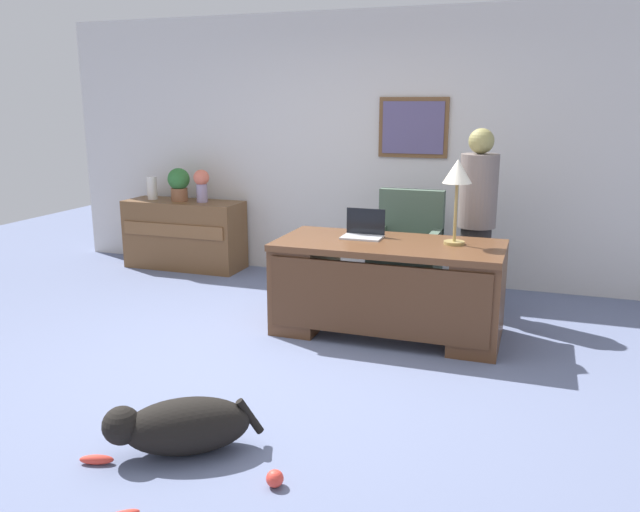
{
  "coord_description": "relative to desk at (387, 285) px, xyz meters",
  "views": [
    {
      "loc": [
        1.68,
        -3.82,
        1.8
      ],
      "look_at": [
        0.24,
        0.3,
        0.75
      ],
      "focal_mm": 35.8,
      "sensor_mm": 36.0,
      "label": 1
    }
  ],
  "objects": [
    {
      "name": "potted_plant",
      "position": [
        -2.67,
        1.34,
        0.54
      ],
      "size": [
        0.24,
        0.24,
        0.36
      ],
      "color": "brown",
      "rests_on": "credenza"
    },
    {
      "name": "vase_with_flowers",
      "position": [
        -2.39,
        1.34,
        0.55
      ],
      "size": [
        0.17,
        0.17,
        0.35
      ],
      "color": "#9C8AAA",
      "rests_on": "credenza"
    },
    {
      "name": "laptop",
      "position": [
        -0.24,
        0.15,
        0.4
      ],
      "size": [
        0.32,
        0.22,
        0.22
      ],
      "color": "#B2B5BA",
      "rests_on": "desk"
    },
    {
      "name": "vase_empty",
      "position": [
        -3.01,
        1.34,
        0.47
      ],
      "size": [
        0.11,
        0.11,
        0.25
      ],
      "primitive_type": "cylinder",
      "color": "silver",
      "rests_on": "credenza"
    },
    {
      "name": "dog_toy_ball",
      "position": [
        -0.02,
        -2.23,
        -0.36
      ],
      "size": [
        0.09,
        0.09,
        0.09
      ],
      "primitive_type": "sphere",
      "color": "#E53F33",
      "rests_on": "ground_plane"
    },
    {
      "name": "desk",
      "position": [
        0.0,
        0.0,
        0.0
      ],
      "size": [
        1.76,
        0.83,
        0.74
      ],
      "color": "brown",
      "rests_on": "ground_plane"
    },
    {
      "name": "back_wall",
      "position": [
        -0.59,
        1.69,
        0.95
      ],
      "size": [
        7.0,
        0.16,
        2.7
      ],
      "color": "silver",
      "rests_on": "ground_plane"
    },
    {
      "name": "dog_lying",
      "position": [
        -0.6,
        -2.11,
        -0.25
      ],
      "size": [
        0.74,
        0.6,
        0.3
      ],
      "color": "black",
      "rests_on": "ground_plane"
    },
    {
      "name": "desk_lamp",
      "position": [
        0.49,
        0.12,
        0.86
      ],
      "size": [
        0.22,
        0.22,
        0.65
      ],
      "color": "#9E8447",
      "rests_on": "desk"
    },
    {
      "name": "credenza",
      "position": [
        -2.63,
        1.34,
        -0.03
      ],
      "size": [
        1.31,
        0.5,
        0.75
      ],
      "color": "brown",
      "rests_on": "ground_plane"
    },
    {
      "name": "dog_toy_bone",
      "position": [
        -0.96,
        -2.35,
        -0.38
      ],
      "size": [
        0.18,
        0.1,
        0.05
      ],
      "primitive_type": "ellipsoid",
      "rotation": [
        0.0,
        0.0,
        3.46
      ],
      "color": "#E53F33",
      "rests_on": "ground_plane"
    },
    {
      "name": "ground_plane",
      "position": [
        -0.6,
        -0.91,
        -0.4
      ],
      "size": [
        12.0,
        12.0,
        0.0
      ],
      "primitive_type": "plane",
      "color": "slate"
    },
    {
      "name": "armchair",
      "position": [
        -0.04,
        0.91,
        0.06
      ],
      "size": [
        0.6,
        0.59,
        1.02
      ],
      "color": "#475B4C",
      "rests_on": "ground_plane"
    },
    {
      "name": "person_standing",
      "position": [
        0.59,
        0.77,
        0.42
      ],
      "size": [
        0.32,
        0.32,
        1.6
      ],
      "color": "#262323",
      "rests_on": "ground_plane"
    }
  ]
}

